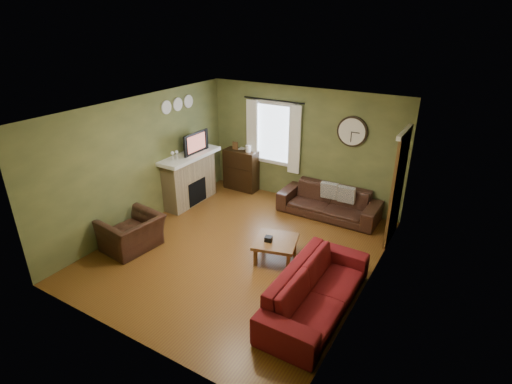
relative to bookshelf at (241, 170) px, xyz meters
The scene contains 31 objects.
floor 2.89m from the bookshelf, 57.65° to the right, with size 4.60×5.20×0.00m, color brown.
ceiling 3.53m from the bookshelf, 57.65° to the right, with size 4.60×5.20×0.00m, color white.
wall_left 2.65m from the bookshelf, 107.98° to the right, with size 0.00×5.20×2.60m, color #5E6636.
wall_right 4.58m from the bookshelf, 32.14° to the right, with size 0.00×5.20×2.60m, color #5E6636.
wall_back 1.73m from the bookshelf, ahead, with size 4.60×0.00×2.60m, color #5E6636.
wall_front 5.29m from the bookshelf, 73.08° to the right, with size 4.60×0.00×2.60m, color #5E6636.
fireplace 1.38m from the bookshelf, 114.84° to the right, with size 0.40×1.40×1.10m, color tan.
firebox 1.33m from the bookshelf, 107.27° to the right, with size 0.04×0.60×0.55m, color black.
mantel 1.51m from the bookshelf, 113.69° to the right, with size 0.58×1.60×0.08m, color white.
tv 1.49m from the bookshelf, 115.66° to the right, with size 0.60×0.08×0.35m, color black.
tv_screen 1.50m from the bookshelf, 112.19° to the right, with size 0.02×0.62×0.36m, color #994C3F.
medallion_left 2.49m from the bookshelf, 115.36° to the right, with size 0.28×0.28×0.03m, color white.
medallion_mid 2.28m from the bookshelf, 121.24° to the right, with size 0.28×0.28×0.03m, color white.
medallion_right 2.11m from the bookshelf, 130.11° to the right, with size 0.28×0.28×0.03m, color white.
window_pane 1.31m from the bookshelf, 12.30° to the left, with size 1.00×0.02×1.30m, color silver, non-canonical shape.
curtain_rod 1.95m from the bookshelf, ahead, with size 0.03×0.03×1.50m, color black.
curtain_left 0.99m from the bookshelf, 16.24° to the left, with size 0.28×0.04×1.55m, color white.
curtain_right 1.67m from the bookshelf, ahead, with size 0.28×0.04×1.55m, color white.
wall_clock 2.93m from the bookshelf, ahead, with size 0.64×0.06×0.64m, color white, non-canonical shape.
door 3.87m from the bookshelf, ahead, with size 0.05×0.90×2.10m, color brown.
bookshelf is the anchor object (origin of this frame).
book 0.49m from the bookshelf, 132.49° to the left, with size 0.17×0.23×0.02m, color brown.
sofa_brown 2.41m from the bookshelf, ahead, with size 2.13×0.83×0.62m, color black.
pillow_left 2.36m from the bookshelf, ahead, with size 0.36×0.11×0.36m, color gray.
pillow_right 2.74m from the bookshelf, ahead, with size 0.36×0.11×0.36m, color gray.
sofa_red 4.61m from the bookshelf, 43.41° to the right, with size 2.29×0.89×0.67m, color maroon.
armchair 3.37m from the bookshelf, 93.82° to the right, with size 0.99×0.87×0.64m, color black.
coffee_table 3.22m from the bookshelf, 46.33° to the right, with size 0.72×0.72×0.38m, color brown, non-canonical shape.
tissue_box 3.21m from the bookshelf, 48.72° to the right, with size 0.12×0.12×0.09m, color black.
wine_glass_a 2.02m from the bookshelf, 106.49° to the right, with size 0.07×0.07×0.21m, color white, non-canonical shape.
wine_glass_b 1.91m from the bookshelf, 107.69° to the right, with size 0.07×0.07×0.20m, color white, non-canonical shape.
Camera 1 is at (3.48, -5.26, 4.01)m, focal length 28.00 mm.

